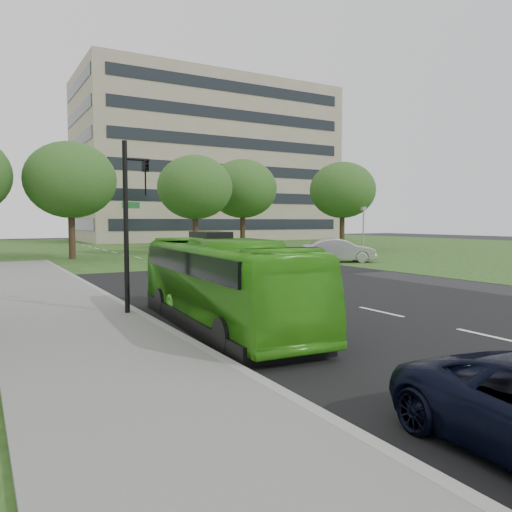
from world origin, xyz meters
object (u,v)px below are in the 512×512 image
at_px(office_building, 207,163).
at_px(camera_pole, 363,225).
at_px(sedan, 339,250).
at_px(tree_park_d, 243,189).
at_px(tree_park_e, 343,190).
at_px(bus, 222,283).
at_px(tree_park_b, 70,180).
at_px(tree_park_c, 195,187).
at_px(traffic_light, 131,214).

xyz_separation_m(office_building, camera_pole, (-5.96, -44.96, -9.82)).
height_order(sedan, camera_pole, camera_pole).
bearing_deg(tree_park_d, office_building, 72.65).
xyz_separation_m(tree_park_e, bus, (-27.44, -28.48, -4.95)).
xyz_separation_m(bus, camera_pole, (21.50, 18.48, 1.43)).
height_order(tree_park_b, camera_pole, tree_park_b).
xyz_separation_m(office_building, tree_park_b, (-26.89, -34.94, -6.34)).
height_order(tree_park_b, tree_park_e, tree_park_b).
distance_m(office_building, tree_park_d, 33.05).
height_order(office_building, camera_pole, office_building).
height_order(tree_park_b, sedan, tree_park_b).
bearing_deg(tree_park_c, traffic_light, -116.32).
relative_size(tree_park_c, tree_park_e, 0.96).
distance_m(tree_park_e, bus, 39.86).
bearing_deg(traffic_light, tree_park_b, 65.22).
bearing_deg(tree_park_e, tree_park_d, 157.64).
distance_m(tree_park_d, tree_park_e, 10.45).
distance_m(bus, sedan, 23.23).
xyz_separation_m(tree_park_b, traffic_light, (-2.34, -25.75, -2.98)).
height_order(tree_park_e, bus, tree_park_e).
distance_m(sedan, traffic_light, 22.99).
relative_size(tree_park_b, traffic_light, 1.68).
xyz_separation_m(office_building, tree_park_c, (-16.52, -35.01, -6.57)).
relative_size(tree_park_c, tree_park_d, 0.95).
xyz_separation_m(office_building, sedan, (-10.54, -47.52, -11.64)).
bearing_deg(office_building, traffic_light, -115.71).
height_order(bus, camera_pole, camera_pole).
bearing_deg(tree_park_b, camera_pole, -25.56).
distance_m(tree_park_b, camera_pole, 23.46).
relative_size(tree_park_d, bus, 1.03).
height_order(tree_park_b, traffic_light, tree_park_b).
bearing_deg(bus, tree_park_e, 49.80).
bearing_deg(sedan, bus, 157.03).
bearing_deg(bus, traffic_light, 126.67).
height_order(tree_park_d, sedan, tree_park_d).
relative_size(tree_park_b, camera_pole, 2.20).
bearing_deg(camera_pole, tree_park_c, 116.86).
relative_size(tree_park_e, traffic_light, 1.68).
distance_m(office_building, tree_park_e, 35.52).
bearing_deg(camera_pole, sedan, -170.63).
relative_size(office_building, tree_park_c, 4.58).
height_order(tree_park_e, camera_pole, tree_park_e).
height_order(office_building, tree_park_c, office_building).
bearing_deg(traffic_light, tree_park_d, 37.07).
xyz_separation_m(tree_park_b, tree_park_d, (17.21, 3.96, 0.09)).
xyz_separation_m(tree_park_c, bus, (-10.94, -28.42, -4.69)).
distance_m(tree_park_c, traffic_light, 28.79).
relative_size(bus, camera_pole, 2.16).
height_order(sedan, traffic_light, traffic_light).
bearing_deg(tree_park_c, tree_park_b, 179.64).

